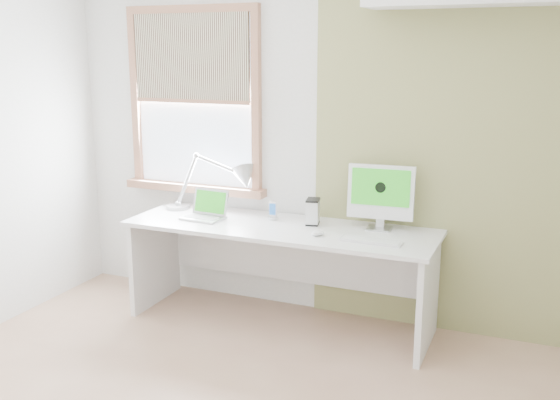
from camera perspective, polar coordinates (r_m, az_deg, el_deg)
The scene contains 11 objects.
room at distance 3.10m, azimuth -7.51°, elevation 1.32°, with size 4.04×3.54×2.64m.
accent_wall at distance 4.44m, azimuth 15.60°, elevation 4.52°, with size 2.00×0.02×2.60m, color #899359.
window at distance 5.03m, azimuth -7.70°, elevation 8.66°, with size 1.20×0.14×1.42m.
desk at distance 4.61m, azimuth 0.29°, elevation -4.46°, with size 2.20×0.70×0.73m.
desk_lamp at distance 4.89m, azimuth -4.25°, elevation 1.68°, with size 0.80×0.40×0.44m.
laptop at distance 4.73m, azimuth -6.56°, elevation -0.99°, with size 0.31×0.26×0.20m.
phone_dock at distance 4.66m, azimuth -0.65°, elevation -1.29°, with size 0.07×0.07×0.13m.
external_drive at distance 4.53m, azimuth 2.94°, elevation -1.04°, with size 0.11×0.16×0.18m.
imac at distance 4.42m, azimuth 8.95°, elevation 0.58°, with size 0.46×0.16×0.44m.
keyboard at distance 4.16m, azimuth 8.06°, elevation -3.62°, with size 0.40×0.12×0.02m.
mouse at distance 4.27m, azimuth 3.37°, elevation -2.96°, with size 0.06×0.10×0.03m, color white.
Camera 1 is at (1.53, -2.62, 1.93)m, focal length 41.18 mm.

